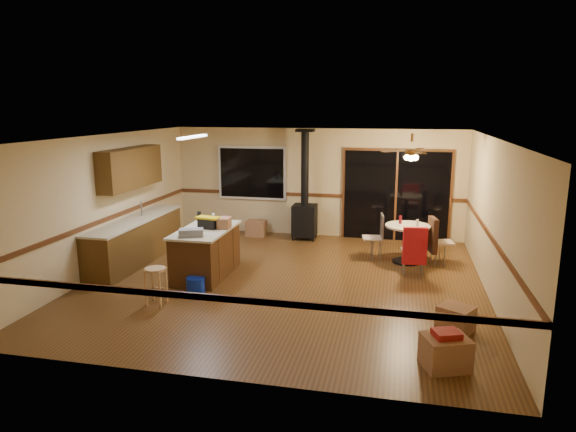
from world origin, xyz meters
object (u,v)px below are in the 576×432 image
(bar_stool, at_px, (156,286))
(chair_near, at_px, (415,246))
(blue_bucket, at_px, (196,285))
(box_corner_b, at_px, (456,319))
(dining_table, at_px, (407,237))
(chair_left, at_px, (378,231))
(box_under_window, at_px, (256,228))
(toolbox_grey, at_px, (191,233))
(kitchen_island, at_px, (206,252))
(box_corner_a, at_px, (445,352))
(chair_right, at_px, (434,235))
(toolbox_black, at_px, (208,224))
(wood_stove, at_px, (305,209))

(bar_stool, xyz_separation_m, chair_near, (4.06, 2.26, 0.30))
(blue_bucket, xyz_separation_m, box_corner_b, (4.18, -0.64, 0.05))
(dining_table, xyz_separation_m, chair_left, (-0.60, 0.12, 0.06))
(blue_bucket, height_order, box_under_window, box_under_window)
(chair_near, bearing_deg, toolbox_grey, -160.92)
(toolbox_grey, distance_m, dining_table, 4.34)
(chair_near, distance_m, box_corner_b, 2.39)
(kitchen_island, height_order, box_corner_a, kitchen_island)
(bar_stool, relative_size, chair_right, 0.86)
(bar_stool, relative_size, box_corner_b, 1.34)
(toolbox_black, xyz_separation_m, box_corner_a, (4.06, -2.69, -0.80))
(blue_bucket, relative_size, chair_near, 0.46)
(box_under_window, distance_m, box_corner_a, 7.01)
(kitchen_island, xyz_separation_m, chair_near, (3.79, 0.77, 0.14))
(box_corner_a, bearing_deg, bar_stool, 165.26)
(blue_bucket, relative_size, dining_table, 0.36)
(toolbox_black, xyz_separation_m, bar_stool, (-0.31, -1.54, -0.69))
(toolbox_black, height_order, box_corner_a, toolbox_black)
(chair_right, bearing_deg, toolbox_grey, -152.33)
(chair_near, bearing_deg, chair_left, 125.77)
(chair_near, bearing_deg, kitchen_island, -168.58)
(kitchen_island, bearing_deg, chair_left, 29.83)
(chair_left, bearing_deg, kitchen_island, -150.17)
(wood_stove, distance_m, toolbox_black, 3.27)
(chair_right, bearing_deg, box_under_window, 160.63)
(box_corner_b, bearing_deg, bar_stool, 179.62)
(blue_bucket, distance_m, chair_right, 4.80)
(wood_stove, distance_m, chair_right, 3.21)
(box_corner_b, bearing_deg, chair_left, 110.91)
(toolbox_black, height_order, bar_stool, toolbox_black)
(blue_bucket, relative_size, box_corner_a, 0.61)
(wood_stove, height_order, dining_table, wood_stove)
(dining_table, height_order, box_corner_b, dining_table)
(wood_stove, distance_m, chair_near, 3.38)
(chair_left, bearing_deg, bar_stool, -135.76)
(box_under_window, bearing_deg, chair_right, -19.37)
(dining_table, bearing_deg, chair_right, 1.25)
(kitchen_island, relative_size, blue_bucket, 5.26)
(chair_near, xyz_separation_m, box_corner_a, (0.31, -3.41, -0.40))
(dining_table, bearing_deg, toolbox_grey, -149.25)
(box_corner_a, bearing_deg, toolbox_black, 146.52)
(bar_stool, relative_size, dining_table, 0.67)
(chair_left, relative_size, box_under_window, 1.10)
(wood_stove, bearing_deg, bar_stool, -109.09)
(box_under_window, bearing_deg, wood_stove, -2.36)
(toolbox_grey, bearing_deg, chair_left, 36.72)
(toolbox_grey, xyz_separation_m, box_corner_b, (4.37, -0.97, -0.78))
(chair_left, height_order, box_under_window, chair_left)
(chair_right, bearing_deg, box_corner_b, -87.49)
(box_corner_a, bearing_deg, chair_right, 88.84)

